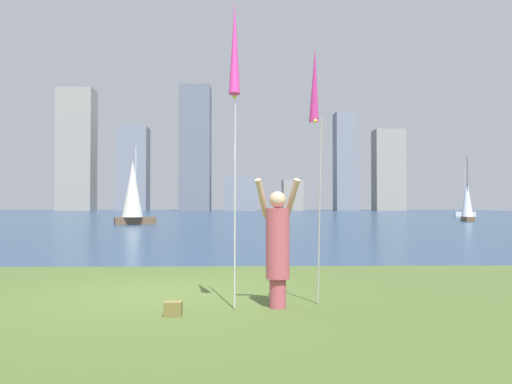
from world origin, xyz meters
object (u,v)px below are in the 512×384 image
person (278,244)px  sailboat_0 (465,214)px  kite_flag_left (235,55)px  sailboat_2 (467,200)px  bag (173,309)px  kite_flag_right (315,91)px  sailboat_3 (133,191)px

person → sailboat_0: bearing=81.0°
kite_flag_left → sailboat_2: bearing=61.3°
bag → sailboat_0: size_ratio=0.04×
kite_flag_left → sailboat_2: size_ratio=0.77×
person → kite_flag_right: size_ratio=0.47×
kite_flag_right → person: bearing=-139.9°
kite_flag_right → bag: bearing=-153.8°
person → sailboat_3: 31.10m
kite_flag_left → sailboat_3: (-8.18, 30.11, -1.18)m
person → sailboat_2: (19.14, 35.83, 0.89)m
sailboat_0 → sailboat_2: size_ratio=1.02×
sailboat_3 → sailboat_0: bearing=32.6°
person → sailboat_2: size_ratio=0.33×
person → sailboat_3: bearing=124.2°
kite_flag_left → sailboat_3: size_ratio=0.76×
bag → sailboat_0: bearing=62.2°
bag → sailboat_3: (-7.35, 30.29, 2.37)m
sailboat_0 → sailboat_2: bearing=-113.7°
sailboat_0 → sailboat_2: 18.03m
person → sailboat_2: 40.63m
bag → sailboat_0: sailboat_0 is taller
sailboat_0 → kite_flag_left: bearing=-117.2°
sailboat_2 → bag: bearing=-119.6°
person → kite_flag_right: bearing=57.8°
person → kite_flag_left: kite_flag_left is taller
sailboat_2 → person: bearing=-118.1°
sailboat_2 → sailboat_3: size_ratio=0.98×
kite_flag_right → sailboat_2: 39.89m
bag → sailboat_2: bearing=60.4°
person → bag: bearing=-143.5°
kite_flag_right → sailboat_0: sailboat_0 is taller
kite_flag_left → sailboat_0: (26.98, 52.61, -3.31)m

